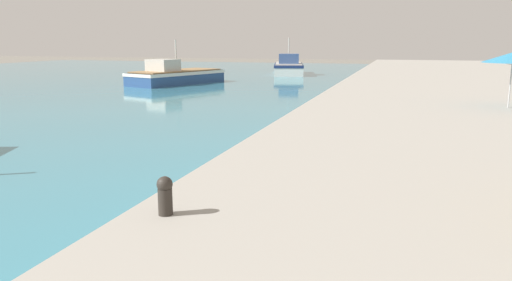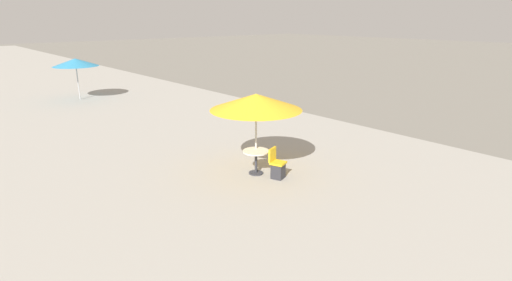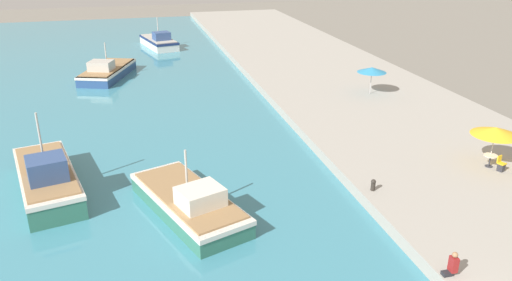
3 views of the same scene
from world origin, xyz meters
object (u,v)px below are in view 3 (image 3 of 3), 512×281
at_px(fishing_boat_near, 189,201).
at_px(cafe_chair_left, 501,166).
at_px(fishing_boat_mid, 47,178).
at_px(mooring_bollard, 373,185).
at_px(person_at_quay, 452,265).
at_px(cafe_table, 490,158).
at_px(cafe_umbrella_pink, 495,131).
at_px(fishing_boat_distant, 159,41).
at_px(fishing_boat_far, 107,71).
at_px(cafe_umbrella_white, 372,70).

xyz_separation_m(fishing_boat_near, cafe_chair_left, (18.10, -0.80, 0.29)).
relative_size(fishing_boat_mid, mooring_bollard, 13.38).
bearing_deg(fishing_boat_near, cafe_chair_left, -22.80).
height_order(fishing_boat_mid, person_at_quay, fishing_boat_mid).
distance_m(fishing_boat_mid, cafe_table, 25.59).
relative_size(cafe_umbrella_pink, cafe_chair_left, 3.03).
height_order(fishing_boat_distant, cafe_umbrella_pink, fishing_boat_distant).
height_order(fishing_boat_distant, mooring_bollard, fishing_boat_distant).
bearing_deg(fishing_boat_far, person_at_quay, -49.37).
bearing_deg(fishing_boat_distant, fishing_boat_near, -105.53).
height_order(cafe_table, mooring_bollard, cafe_table).
bearing_deg(cafe_chair_left, fishing_boat_near, -22.56).
bearing_deg(fishing_boat_near, mooring_bollard, -27.08).
relative_size(fishing_boat_mid, cafe_umbrella_pink, 3.18).
bearing_deg(fishing_boat_distant, fishing_boat_mid, -116.36).
xyz_separation_m(person_at_quay, mooring_bollard, (0.24, 7.41, -0.12)).
relative_size(fishing_boat_far, cafe_umbrella_white, 3.60).
distance_m(cafe_umbrella_white, mooring_bollard, 18.37).
relative_size(fishing_boat_distant, cafe_umbrella_pink, 3.01).
relative_size(fishing_boat_near, person_at_quay, 8.24).
bearing_deg(mooring_bollard, fishing_boat_distant, 100.49).
xyz_separation_m(cafe_table, cafe_chair_left, (0.25, -0.68, -0.21)).
height_order(fishing_boat_distant, cafe_table, fishing_boat_distant).
relative_size(fishing_boat_near, cafe_table, 10.87).
relative_size(person_at_quay, mooring_bollard, 1.61).
distance_m(fishing_boat_near, cafe_umbrella_white, 23.50).
height_order(cafe_umbrella_white, mooring_bollard, cafe_umbrella_white).
bearing_deg(fishing_boat_distant, mooring_bollard, -92.97).
height_order(cafe_table, person_at_quay, person_at_quay).
distance_m(fishing_boat_near, person_at_quay, 12.83).
xyz_separation_m(fishing_boat_near, cafe_table, (17.85, -0.12, 0.50)).
relative_size(cafe_umbrella_pink, person_at_quay, 2.61).
relative_size(fishing_boat_far, cafe_table, 11.24).
height_order(fishing_boat_near, fishing_boat_mid, fishing_boat_mid).
xyz_separation_m(fishing_boat_near, fishing_boat_mid, (-7.36, 4.19, 0.22)).
bearing_deg(person_at_quay, cafe_chair_left, 42.22).
height_order(fishing_boat_far, cafe_table, fishing_boat_far).
xyz_separation_m(cafe_chair_left, person_at_quay, (-8.57, -7.78, 0.14)).
bearing_deg(fishing_boat_mid, fishing_boat_far, 70.01).
bearing_deg(mooring_bollard, cafe_umbrella_white, 64.22).
bearing_deg(mooring_bollard, fishing_boat_far, 115.50).
xyz_separation_m(cafe_umbrella_white, cafe_chair_left, (0.38, -16.10, -1.80)).
bearing_deg(cafe_table, cafe_umbrella_white, 90.48).
height_order(fishing_boat_mid, mooring_bollard, fishing_boat_mid).
distance_m(fishing_boat_mid, mooring_bollard, 17.96).
bearing_deg(cafe_chair_left, mooring_bollard, -17.50).
bearing_deg(cafe_umbrella_pink, fishing_boat_far, 127.91).
relative_size(cafe_umbrella_white, mooring_bollard, 3.81).
distance_m(fishing_boat_distant, mooring_bollard, 45.09).
xyz_separation_m(fishing_boat_near, fishing_boat_distant, (1.56, 43.16, 0.05)).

